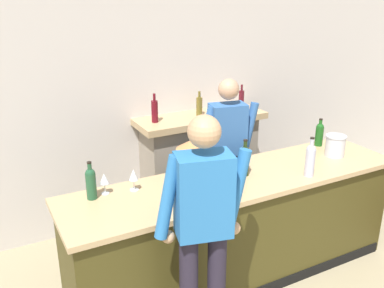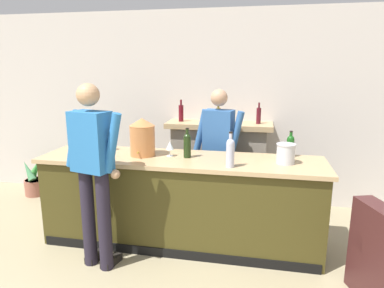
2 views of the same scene
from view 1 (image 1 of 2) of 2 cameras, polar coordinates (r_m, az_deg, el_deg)
wall_back_panel at (r=4.74m, az=-4.32°, el=6.04°), size 12.00×0.07×2.75m
bar_counter at (r=3.93m, az=6.00°, el=-11.09°), size 3.08×0.77×1.00m
fireplace_stone at (r=4.92m, az=1.03°, el=-2.75°), size 1.46×0.52×1.51m
person_customer at (r=2.89m, az=1.49°, el=-11.57°), size 0.64×0.37×1.82m
person_bartender at (r=4.42m, az=4.68°, el=-1.01°), size 0.65×0.36×1.70m
copper_dispenser at (r=3.42m, az=0.20°, el=-2.62°), size 0.28×0.32×0.42m
ice_bucket_steel at (r=4.33m, az=18.56°, el=-0.20°), size 0.20×0.20×0.20m
wine_bottle_burgundy_dark at (r=4.55m, az=16.63°, el=1.38°), size 0.08×0.08×0.29m
wine_bottle_rose_blush at (r=3.69m, az=7.04°, el=-2.04°), size 0.08×0.08×0.33m
wine_bottle_port_short at (r=3.79m, az=15.50°, el=-1.91°), size 0.08×0.08×0.35m
wine_bottle_merlot_tall at (r=3.36m, az=-13.33°, el=-4.97°), size 0.08×0.08×0.31m
wine_glass_front_right at (r=3.44m, az=-7.80°, el=-4.18°), size 0.07×0.07×0.18m
wine_glass_back_row at (r=3.42m, az=-11.62°, el=-4.63°), size 0.07×0.07×0.17m
wine_glass_by_dispenser at (r=3.62m, az=4.24°, el=-2.96°), size 0.09×0.09×0.17m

